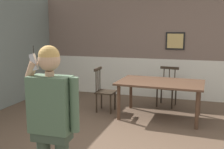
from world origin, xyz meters
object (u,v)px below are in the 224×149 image
dining_table (160,85)px  person_figure (52,116)px  chair_by_doorway (104,91)px  chair_near_window (167,87)px

dining_table → person_figure: 3.23m
chair_by_doorway → person_figure: 3.29m
chair_near_window → person_figure: size_ratio=0.55×
chair_by_doorway → person_figure: (0.58, -3.20, 0.49)m
dining_table → chair_by_doorway: bearing=177.8°
chair_near_window → person_figure: 4.16m
chair_near_window → chair_by_doorway: chair_by_doorway is taller
dining_table → chair_near_window: size_ratio=1.90×
dining_table → person_figure: person_figure is taller
person_figure → chair_by_doorway: bearing=-81.3°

